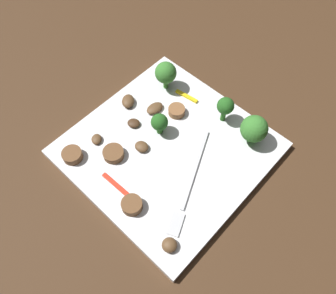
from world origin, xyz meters
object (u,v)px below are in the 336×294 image
at_px(sausage_slice_1, 72,155).
at_px(mushroom_2, 142,147).
at_px(plate, 168,149).
at_px(fork, 187,188).
at_px(pepper_strip_0, 187,96).
at_px(sausage_slice_2, 177,111).
at_px(sausage_slice_3, 132,205).
at_px(broccoli_floret_2, 166,73).
at_px(mushroom_4, 97,139).
at_px(mushroom_5, 169,245).
at_px(sausage_slice_0, 113,154).
at_px(broccoli_floret_1, 254,129).
at_px(mushroom_3, 128,101).
at_px(broccoli_floret_0, 225,107).
at_px(pepper_strip_1, 116,185).
at_px(broccoli_floret_3, 159,123).
at_px(mushroom_1, 134,123).
at_px(mushroom_0, 155,108).

xyz_separation_m(sausage_slice_1, mushroom_2, (-0.09, 0.07, -0.00)).
distance_m(plate, sausage_slice_1, 0.15).
distance_m(fork, pepper_strip_0, 0.18).
relative_size(sausage_slice_2, sausage_slice_3, 0.93).
xyz_separation_m(broccoli_floret_2, mushroom_4, (0.16, -0.00, -0.03)).
height_order(plate, mushroom_5, mushroom_5).
xyz_separation_m(sausage_slice_0, sausage_slice_1, (0.05, -0.05, 0.00)).
distance_m(mushroom_4, pepper_strip_0, 0.18).
relative_size(broccoli_floret_1, mushroom_2, 2.39).
relative_size(sausage_slice_1, mushroom_3, 1.10).
xyz_separation_m(fork, pepper_strip_0, (-0.13, -0.12, 0.00)).
bearing_deg(mushroom_3, sausage_slice_1, 6.15).
xyz_separation_m(broccoli_floret_0, mushroom_4, (0.18, -0.12, -0.03)).
height_order(sausage_slice_3, pepper_strip_1, sausage_slice_3).
relative_size(fork, sausage_slice_0, 5.04).
height_order(broccoli_floret_0, broccoli_floret_1, broccoli_floret_1).
relative_size(broccoli_floret_0, sausage_slice_3, 1.66).
relative_size(broccoli_floret_2, sausage_slice_2, 1.95).
distance_m(sausage_slice_2, mushroom_5, 0.23).
bearing_deg(plate, broccoli_floret_2, -135.18).
xyz_separation_m(mushroom_2, pepper_strip_1, (0.07, 0.02, -0.00)).
bearing_deg(sausage_slice_1, mushroom_5, 90.47).
relative_size(broccoli_floret_1, sausage_slice_2, 1.92).
distance_m(broccoli_floret_3, sausage_slice_0, 0.09).
relative_size(sausage_slice_3, mushroom_1, 1.45).
xyz_separation_m(sausage_slice_0, pepper_strip_1, (0.03, 0.04, -0.00)).
relative_size(broccoli_floret_2, sausage_slice_0, 1.67).
distance_m(plate, fork, 0.08).
bearing_deg(mushroom_3, sausage_slice_2, 119.12).
bearing_deg(plate, broccoli_floret_1, 138.67).
xyz_separation_m(mushroom_0, mushroom_1, (0.05, -0.00, -0.00)).
xyz_separation_m(mushroom_3, pepper_strip_1, (0.12, 0.10, -0.00)).
bearing_deg(mushroom_1, sausage_slice_3, 45.12).
height_order(mushroom_0, mushroom_2, same).
xyz_separation_m(fork, mushroom_5, (0.08, 0.04, 0.01)).
bearing_deg(plate, sausage_slice_1, -39.82).
relative_size(broccoli_floret_3, mushroom_5, 1.93).
bearing_deg(mushroom_3, mushroom_5, 59.12).
bearing_deg(mushroom_0, mushroom_5, 49.11).
bearing_deg(pepper_strip_1, plate, 173.33).
xyz_separation_m(broccoli_floret_2, pepper_strip_0, (-0.01, 0.04, -0.03)).
bearing_deg(mushroom_1, sausage_slice_1, -12.91).
bearing_deg(pepper_strip_1, sausage_slice_0, -129.34).
height_order(mushroom_0, mushroom_1, mushroom_0).
xyz_separation_m(sausage_slice_1, mushroom_3, (-0.14, -0.01, -0.00)).
height_order(plate, sausage_slice_3, sausage_slice_3).
distance_m(broccoli_floret_0, sausage_slice_1, 0.26).
distance_m(mushroom_2, pepper_strip_1, 0.08).
xyz_separation_m(mushroom_0, mushroom_2, (0.07, 0.04, 0.00)).
height_order(mushroom_0, pepper_strip_0, mushroom_0).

